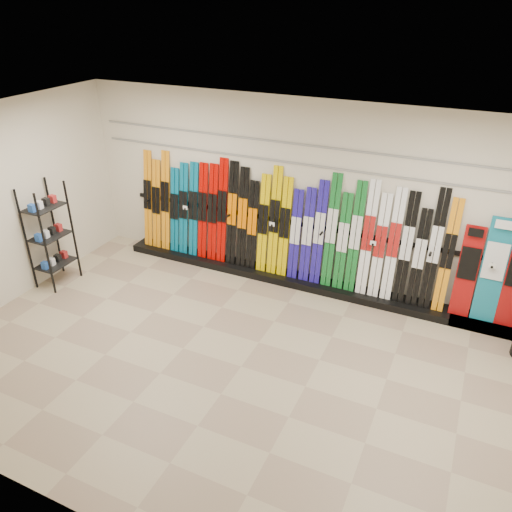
% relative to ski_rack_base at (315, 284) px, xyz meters
% --- Properties ---
extents(floor, '(8.00, 8.00, 0.00)m').
position_rel_ski_rack_base_xyz_m(floor, '(-0.22, -2.28, -0.06)').
color(floor, gray).
rests_on(floor, ground).
extents(back_wall, '(8.00, 0.00, 8.00)m').
position_rel_ski_rack_base_xyz_m(back_wall, '(-0.22, 0.22, 1.44)').
color(back_wall, beige).
rests_on(back_wall, floor).
extents(ceiling, '(8.00, 8.00, 0.00)m').
position_rel_ski_rack_base_xyz_m(ceiling, '(-0.22, -2.28, 2.94)').
color(ceiling, silver).
rests_on(ceiling, back_wall).
extents(ski_rack_base, '(8.00, 0.40, 0.12)m').
position_rel_ski_rack_base_xyz_m(ski_rack_base, '(0.00, 0.00, 0.00)').
color(ski_rack_base, black).
rests_on(ski_rack_base, floor).
extents(skis, '(5.37, 0.28, 1.83)m').
position_rel_ski_rack_base_xyz_m(skis, '(-0.67, 0.07, 0.90)').
color(skis, orange).
rests_on(skis, ski_rack_base).
extents(snowboards, '(0.93, 0.24, 1.54)m').
position_rel_ski_rack_base_xyz_m(snowboards, '(2.56, 0.07, 0.78)').
color(snowboards, '#990C0C').
rests_on(snowboards, ski_rack_base).
extents(accessory_rack, '(0.40, 0.60, 1.72)m').
position_rel_ski_rack_base_xyz_m(accessory_rack, '(-3.97, -1.63, 0.80)').
color(accessory_rack, black).
rests_on(accessory_rack, floor).
extents(slatwall_rail_0, '(7.60, 0.02, 0.03)m').
position_rel_ski_rack_base_xyz_m(slatwall_rail_0, '(-0.22, 0.20, 1.94)').
color(slatwall_rail_0, gray).
rests_on(slatwall_rail_0, back_wall).
extents(slatwall_rail_1, '(7.60, 0.02, 0.03)m').
position_rel_ski_rack_base_xyz_m(slatwall_rail_1, '(-0.22, 0.20, 2.24)').
color(slatwall_rail_1, gray).
rests_on(slatwall_rail_1, back_wall).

